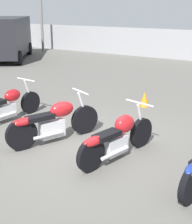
{
  "coord_description": "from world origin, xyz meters",
  "views": [
    {
      "loc": [
        3.22,
        -5.06,
        2.78
      ],
      "look_at": [
        0.0,
        0.26,
        0.65
      ],
      "focal_mm": 50.0,
      "sensor_mm": 36.0,
      "label": 1
    }
  ],
  "objects": [
    {
      "name": "ground_plane",
      "position": [
        0.0,
        0.0,
        0.0
      ],
      "size": [
        60.0,
        60.0,
        0.0
      ],
      "primitive_type": "plane",
      "color": "#5B5954"
    },
    {
      "name": "parked_van",
      "position": [
        -9.69,
        6.94,
        1.21
      ],
      "size": [
        4.31,
        5.0,
        2.19
      ],
      "rotation": [
        0.0,
        0.0,
        0.6
      ],
      "color": "black",
      "rests_on": "ground_plane"
    },
    {
      "name": "traffic_cone_near",
      "position": [
        -0.06,
        3.06,
        0.21
      ],
      "size": [
        0.28,
        0.28,
        0.43
      ],
      "color": "orange",
      "rests_on": "ground_plane"
    },
    {
      "name": "motorcycle_slot_0",
      "position": [
        -2.55,
        0.11,
        0.4
      ],
      "size": [
        0.67,
        2.1,
        0.96
      ],
      "rotation": [
        0.0,
        0.0,
        -0.11
      ],
      "color": "black",
      "rests_on": "ground_plane"
    },
    {
      "name": "motorcycle_slot_1",
      "position": [
        -0.74,
        -0.25,
        0.45
      ],
      "size": [
        1.04,
        2.01,
        1.03
      ],
      "rotation": [
        0.0,
        0.0,
        -0.42
      ],
      "color": "black",
      "rests_on": "ground_plane"
    },
    {
      "name": "motorcycle_slot_2",
      "position": [
        0.77,
        -0.25,
        0.43
      ],
      "size": [
        0.78,
        2.01,
        0.98
      ],
      "rotation": [
        0.0,
        0.0,
        -0.24
      ],
      "color": "black",
      "rests_on": "ground_plane"
    }
  ]
}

